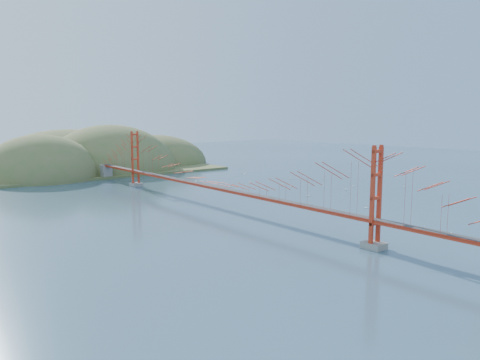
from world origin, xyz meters
TOP-DOWN VIEW (x-y plane):
  - ground at (0.00, 0.00)m, footprint 320.00×320.00m
  - bridge at (0.00, 0.18)m, footprint 2.20×94.40m
  - far_headlands at (2.21, 68.52)m, footprint 84.00×58.00m
  - sailboat_15 at (31.13, 33.12)m, footprint 0.51×0.59m
  - sailboat_8 at (30.60, 30.91)m, footprint 0.66×0.66m
  - sailboat_3 at (21.65, 18.21)m, footprint 0.67×0.67m
  - sailboat_4 at (25.09, 11.73)m, footprint 0.60×0.60m
  - sailboat_5 at (36.16, 1.11)m, footprint 0.58×0.59m
  - sailboat_13 at (43.39, -6.30)m, footprint 0.55×0.49m
  - sailboat_17 at (34.06, 18.19)m, footprint 0.65×0.56m
  - sailboat_1 at (24.43, 10.58)m, footprint 0.67×0.67m
  - sailboat_12 at (13.43, 27.42)m, footprint 0.57×0.52m
  - sailboat_0 at (18.54, -15.20)m, footprint 0.53×0.61m
  - sailboat_10 at (12.87, -28.72)m, footprint 0.56×0.62m
  - sailboat_14 at (25.62, 9.27)m, footprint 0.43×0.54m
  - sailboat_2 at (30.60, -1.28)m, footprint 0.59×0.48m
  - sailboat_7 at (33.64, 33.94)m, footprint 0.50×0.41m
  - sailboat_6 at (12.28, -32.59)m, footprint 0.62×0.62m
  - sailboat_16 at (19.83, -1.26)m, footprint 0.64×0.64m

SIDE VIEW (x-z plane):
  - ground at x=0.00m, z-range 0.00..0.00m
  - far_headlands at x=2.21m, z-range -12.50..12.50m
  - sailboat_7 at x=33.64m, z-range -0.16..0.43m
  - sailboat_13 at x=43.39m, z-range -0.17..0.46m
  - sailboat_4 at x=25.09m, z-range -0.17..0.46m
  - sailboat_14 at x=25.62m, z-range -0.17..0.47m
  - sailboat_12 at x=13.43m, z-range -0.18..0.47m
  - sailboat_6 at x=12.28m, z-range -0.18..0.47m
  - sailboat_15 at x=31.13m, z-range -0.18..0.48m
  - sailboat_5 at x=36.16m, z-range -0.18..0.48m
  - sailboat_16 at x=19.83m, z-range -0.19..0.49m
  - sailboat_8 at x=30.60m, z-range -0.19..0.50m
  - sailboat_0 at x=18.54m, z-range -0.20..0.50m
  - sailboat_10 at x=12.87m, z-range -0.20..0.50m
  - sailboat_2 at x=30.60m, z-range -0.20..0.50m
  - sailboat_3 at x=21.65m, z-range -0.20..0.51m
  - sailboat_1 at x=24.43m, z-range -0.20..0.52m
  - sailboat_17 at x=34.06m, z-range -0.21..0.53m
  - bridge at x=0.00m, z-range 1.01..13.01m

